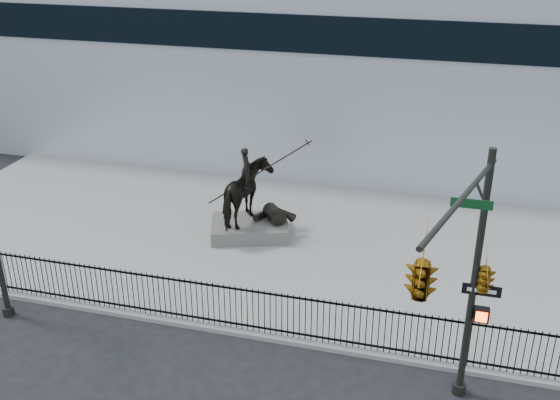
# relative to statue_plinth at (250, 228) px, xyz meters

# --- Properties ---
(ground) EXTENTS (120.00, 120.00, 0.00)m
(ground) POSITION_rel_statue_plinth_xyz_m (1.15, -7.31, -0.43)
(ground) COLOR black
(ground) RESTS_ON ground
(plaza) EXTENTS (30.00, 12.00, 0.15)m
(plaza) POSITION_rel_statue_plinth_xyz_m (1.15, -0.31, -0.35)
(plaza) COLOR gray
(plaza) RESTS_ON ground
(building) EXTENTS (44.00, 14.00, 9.00)m
(building) POSITION_rel_statue_plinth_xyz_m (1.15, 12.69, 4.07)
(building) COLOR silver
(building) RESTS_ON ground
(picket_fence) EXTENTS (22.10, 0.10, 1.50)m
(picket_fence) POSITION_rel_statue_plinth_xyz_m (1.15, -6.06, 0.48)
(picket_fence) COLOR black
(picket_fence) RESTS_ON plaza
(statue_plinth) EXTENTS (3.45, 2.87, 0.56)m
(statue_plinth) POSITION_rel_statue_plinth_xyz_m (0.00, 0.00, 0.00)
(statue_plinth) COLOR #56544F
(statue_plinth) RESTS_ON plaza
(equestrian_statue) EXTENTS (3.62, 2.86, 3.22)m
(equestrian_statue) POSITION_rel_statue_plinth_xyz_m (0.05, 0.02, 1.44)
(equestrian_statue) COLOR black
(equestrian_statue) RESTS_ON statue_plinth
(traffic_signal_right) EXTENTS (2.17, 6.86, 7.00)m
(traffic_signal_right) POSITION_rel_statue_plinth_xyz_m (7.62, -9.31, 4.42)
(traffic_signal_right) COLOR black
(traffic_signal_right) RESTS_ON ground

